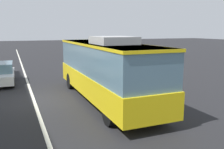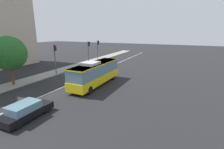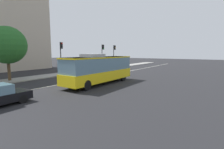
{
  "view_description": "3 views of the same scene",
  "coord_description": "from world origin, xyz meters",
  "px_view_note": "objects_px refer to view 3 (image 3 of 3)",
  "views": [
    {
      "loc": [
        -13.33,
        0.95,
        3.76
      ],
      "look_at": [
        1.14,
        -5.04,
        0.9
      ],
      "focal_mm": 39.08,
      "sensor_mm": 36.0,
      "label": 1
    },
    {
      "loc": [
        -20.46,
        -15.0,
        7.33
      ],
      "look_at": [
        1.57,
        -4.73,
        0.93
      ],
      "focal_mm": 26.25,
      "sensor_mm": 36.0,
      "label": 2
    },
    {
      "loc": [
        -16.52,
        -15.64,
        3.65
      ],
      "look_at": [
        -0.79,
        -4.89,
        1.13
      ],
      "focal_mm": 27.16,
      "sensor_mm": 36.0,
      "label": 3
    }
  ],
  "objects_px": {
    "transit_bus": "(100,68)",
    "traffic_light_near_corner": "(103,53)",
    "traffic_light_far_corner": "(114,53)",
    "traffic_light_mid_block": "(61,53)",
    "street_tree_kerbside_left": "(7,45)",
    "sedan_white": "(100,70)"
  },
  "relations": [
    {
      "from": "traffic_light_far_corner",
      "to": "traffic_light_near_corner",
      "type": "bearing_deg",
      "value": -92.9
    },
    {
      "from": "transit_bus",
      "to": "sedan_white",
      "type": "xyz_separation_m",
      "value": [
        6.84,
        5.35,
        -1.09
      ]
    },
    {
      "from": "sedan_white",
      "to": "street_tree_kerbside_left",
      "type": "relative_size",
      "value": 0.67
    },
    {
      "from": "traffic_light_mid_block",
      "to": "street_tree_kerbside_left",
      "type": "bearing_deg",
      "value": -94.57
    },
    {
      "from": "transit_bus",
      "to": "traffic_light_far_corner",
      "type": "xyz_separation_m",
      "value": [
        16.74,
        9.13,
        1.75
      ]
    },
    {
      "from": "transit_bus",
      "to": "traffic_light_near_corner",
      "type": "bearing_deg",
      "value": 36.14
    },
    {
      "from": "traffic_light_mid_block",
      "to": "traffic_light_far_corner",
      "type": "height_order",
      "value": "same"
    },
    {
      "from": "transit_bus",
      "to": "traffic_light_mid_block",
      "type": "xyz_separation_m",
      "value": [
        2.0,
        9.09,
        1.75
      ]
    },
    {
      "from": "sedan_white",
      "to": "traffic_light_far_corner",
      "type": "xyz_separation_m",
      "value": [
        9.91,
        3.78,
        2.84
      ]
    },
    {
      "from": "traffic_light_near_corner",
      "to": "traffic_light_mid_block",
      "type": "height_order",
      "value": "same"
    },
    {
      "from": "traffic_light_near_corner",
      "to": "traffic_light_far_corner",
      "type": "xyz_separation_m",
      "value": [
        4.5,
        0.18,
        0.0
      ]
    },
    {
      "from": "street_tree_kerbside_left",
      "to": "traffic_light_near_corner",
      "type": "bearing_deg",
      "value": -4.6
    },
    {
      "from": "traffic_light_near_corner",
      "to": "street_tree_kerbside_left",
      "type": "relative_size",
      "value": 0.76
    },
    {
      "from": "transit_bus",
      "to": "traffic_light_near_corner",
      "type": "height_order",
      "value": "traffic_light_near_corner"
    },
    {
      "from": "transit_bus",
      "to": "traffic_light_mid_block",
      "type": "relative_size",
      "value": 1.92
    },
    {
      "from": "sedan_white",
      "to": "traffic_light_far_corner",
      "type": "distance_m",
      "value": 10.98
    },
    {
      "from": "sedan_white",
      "to": "traffic_light_mid_block",
      "type": "distance_m",
      "value": 6.74
    },
    {
      "from": "traffic_light_mid_block",
      "to": "street_tree_kerbside_left",
      "type": "height_order",
      "value": "street_tree_kerbside_left"
    },
    {
      "from": "traffic_light_mid_block",
      "to": "street_tree_kerbside_left",
      "type": "xyz_separation_m",
      "value": [
        -7.09,
        1.26,
        0.93
      ]
    },
    {
      "from": "street_tree_kerbside_left",
      "to": "traffic_light_mid_block",
      "type": "bearing_deg",
      "value": -10.11
    },
    {
      "from": "sedan_white",
      "to": "traffic_light_near_corner",
      "type": "xyz_separation_m",
      "value": [
        5.4,
        3.61,
        2.84
      ]
    },
    {
      "from": "transit_bus",
      "to": "traffic_light_near_corner",
      "type": "relative_size",
      "value": 1.92
    }
  ]
}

